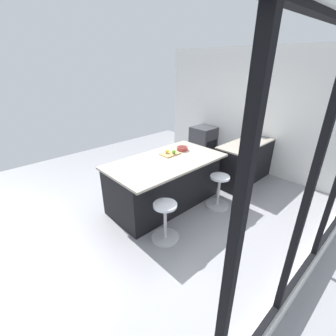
% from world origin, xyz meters
% --- Properties ---
extents(ground_plane, '(7.76, 7.76, 0.00)m').
position_xyz_m(ground_plane, '(0.00, 0.00, 0.00)').
color(ground_plane, gray).
extents(window_panel_rear, '(5.97, 0.12, 2.87)m').
position_xyz_m(window_panel_rear, '(-0.00, 2.54, 1.18)').
color(window_panel_rear, silver).
rests_on(window_panel_rear, ground_plane).
extents(interior_partition_left, '(0.15, 5.07, 2.87)m').
position_xyz_m(interior_partition_left, '(-2.98, 0.00, 1.44)').
color(interior_partition_left, silver).
rests_on(interior_partition_left, ground_plane).
extents(sink_cabinet, '(2.47, 0.60, 1.19)m').
position_xyz_m(sink_cabinet, '(-2.64, 0.52, 0.46)').
color(sink_cabinet, black).
rests_on(sink_cabinet, ground_plane).
extents(oven_range, '(0.60, 0.61, 0.88)m').
position_xyz_m(oven_range, '(-2.63, -1.07, 0.44)').
color(oven_range, '#38383D').
rests_on(oven_range, ground_plane).
extents(kitchen_island, '(2.15, 1.18, 0.93)m').
position_xyz_m(kitchen_island, '(-0.16, 0.02, 0.47)').
color(kitchen_island, black).
rests_on(kitchen_island, ground_plane).
extents(stool_by_window, '(0.44, 0.44, 0.64)m').
position_xyz_m(stool_by_window, '(-0.84, 0.78, 0.30)').
color(stool_by_window, '#B7B7BC').
rests_on(stool_by_window, ground_plane).
extents(stool_middle, '(0.44, 0.44, 0.64)m').
position_xyz_m(stool_middle, '(0.52, 0.78, 0.30)').
color(stool_middle, '#B7B7BC').
rests_on(stool_middle, ground_plane).
extents(cutting_board, '(0.36, 0.24, 0.02)m').
position_xyz_m(cutting_board, '(-0.42, -0.10, 0.94)').
color(cutting_board, tan).
rests_on(cutting_board, kitchen_island).
extents(apple_yellow, '(0.08, 0.08, 0.08)m').
position_xyz_m(apple_yellow, '(-0.38, -0.15, 0.98)').
color(apple_yellow, gold).
rests_on(apple_yellow, cutting_board).
extents(apple_green, '(0.08, 0.08, 0.08)m').
position_xyz_m(apple_green, '(-0.45, -0.04, 0.99)').
color(apple_green, '#609E2D').
rests_on(apple_green, cutting_board).
extents(fruit_bowl, '(0.22, 0.22, 0.07)m').
position_xyz_m(fruit_bowl, '(-0.75, -0.11, 0.97)').
color(fruit_bowl, '#993833').
rests_on(fruit_bowl, kitchen_island).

